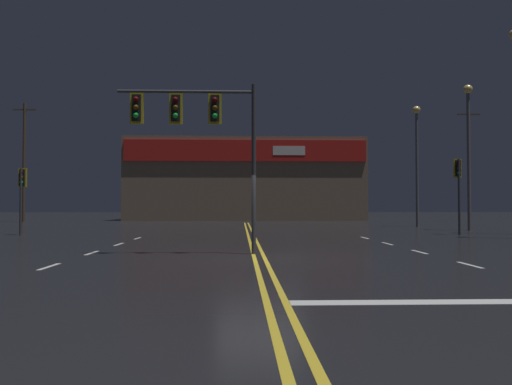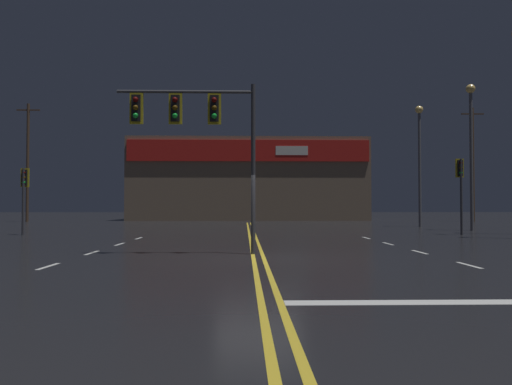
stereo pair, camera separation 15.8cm
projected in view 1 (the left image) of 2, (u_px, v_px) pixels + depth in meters
The scene contains 9 objects.
ground_plane at pixel (260, 258), 14.48m from camera, with size 200.00×200.00×0.00m, color black.
road_markings at pixel (302, 263), 13.18m from camera, with size 15.93×60.00×0.01m.
traffic_signal_median at pixel (194, 121), 15.76m from camera, with size 4.38×0.36×5.40m.
traffic_signal_corner_northeast at pixel (458, 179), 26.29m from camera, with size 0.42×0.36×4.01m.
traffic_signal_corner_northwest at pixel (22, 186), 25.90m from camera, with size 0.42×0.36×3.49m.
streetlight_near_right at pixel (468, 137), 30.75m from camera, with size 0.56×0.56×9.01m.
streetlight_far_median at pixel (417, 149), 36.04m from camera, with size 0.56×0.56×8.75m.
building_backdrop at pixel (245, 181), 54.30m from camera, with size 24.49×10.23×8.46m.
utility_pole_row at pixel (248, 161), 47.61m from camera, with size 44.80×0.26×11.19m.
Camera 1 is at (-0.58, -14.51, 1.54)m, focal length 35.00 mm.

